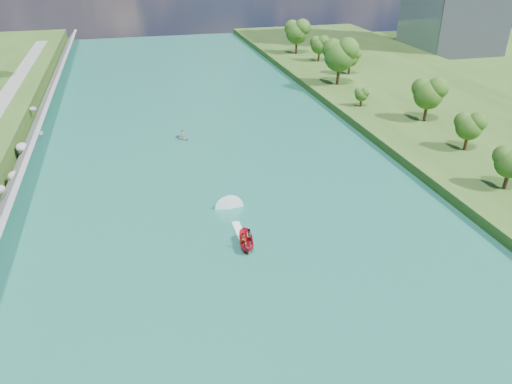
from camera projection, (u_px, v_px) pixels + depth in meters
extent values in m
plane|color=#2D5119|center=(261.00, 291.00, 47.48)|extent=(260.00, 260.00, 0.00)
cube|color=#1B6754|center=(221.00, 196.00, 64.68)|extent=(55.00, 240.00, 0.10)
cube|color=slate|center=(3.00, 209.00, 58.12)|extent=(3.54, 236.00, 4.05)
ellipsoid|color=gray|center=(15.00, 176.00, 66.20)|extent=(1.87, 2.10, 1.18)
ellipsoid|color=gray|center=(22.00, 147.00, 74.16)|extent=(1.69, 2.20, 1.27)
ellipsoid|color=gray|center=(39.00, 134.00, 81.56)|extent=(1.22, 0.98, 0.84)
ellipsoid|color=gray|center=(33.00, 109.00, 88.14)|extent=(1.22, 1.13, 0.84)
ellipsoid|color=#225416|center=(510.00, 164.00, 61.90)|extent=(4.12, 4.12, 6.87)
ellipsoid|color=#225416|center=(469.00, 128.00, 73.48)|extent=(4.12, 4.12, 6.87)
ellipsoid|color=#225416|center=(428.00, 96.00, 84.87)|extent=(5.34, 5.34, 8.89)
ellipsoid|color=#225416|center=(362.00, 95.00, 93.19)|extent=(2.56, 2.56, 4.27)
ellipsoid|color=#225416|center=(339.00, 57.00, 105.59)|extent=(6.95, 6.95, 11.59)
ellipsoid|color=#225416|center=(350.00, 58.00, 114.64)|extent=(4.36, 4.36, 7.27)
ellipsoid|color=#225416|center=(319.00, 46.00, 126.46)|extent=(4.54, 4.54, 7.56)
ellipsoid|color=#225416|center=(297.00, 34.00, 134.26)|extent=(6.36, 6.36, 10.59)
imported|color=red|center=(246.00, 241.00, 53.73)|extent=(1.97, 4.13, 1.53)
imported|color=#66605B|center=(243.00, 240.00, 53.11)|extent=(0.64, 0.45, 1.65)
imported|color=#66605B|center=(249.00, 235.00, 54.12)|extent=(0.90, 0.83, 1.50)
cube|color=white|center=(240.00, 232.00, 56.65)|extent=(0.90, 5.00, 0.06)
imported|color=#979AA0|center=(183.00, 137.00, 82.74)|extent=(3.21, 3.45, 0.58)
imported|color=#66605B|center=(182.00, 134.00, 82.47)|extent=(0.70, 0.55, 1.27)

